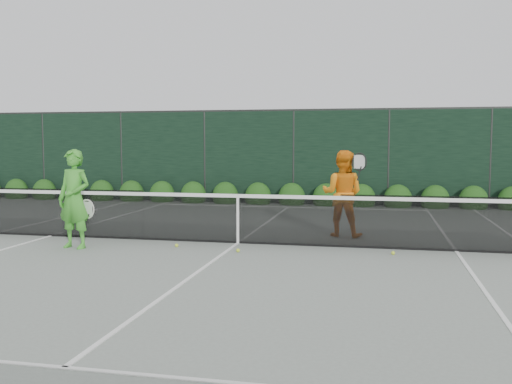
# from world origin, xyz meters

# --- Properties ---
(ground) EXTENTS (80.00, 80.00, 0.00)m
(ground) POSITION_xyz_m (0.00, 0.00, 0.00)
(ground) COLOR gray
(ground) RESTS_ON ground
(tennis_net) EXTENTS (12.90, 0.10, 1.07)m
(tennis_net) POSITION_xyz_m (-0.02, 0.00, 0.53)
(tennis_net) COLOR black
(tennis_net) RESTS_ON ground
(player_woman) EXTENTS (0.75, 0.56, 1.87)m
(player_woman) POSITION_xyz_m (-2.89, -1.12, 0.93)
(player_woman) COLOR green
(player_woman) RESTS_ON ground
(player_man) EXTENTS (1.00, 0.83, 1.83)m
(player_man) POSITION_xyz_m (1.96, 1.28, 0.91)
(player_man) COLOR orange
(player_man) RESTS_ON ground
(court_lines) EXTENTS (11.03, 23.83, 0.01)m
(court_lines) POSITION_xyz_m (0.00, 0.00, 0.01)
(court_lines) COLOR white
(court_lines) RESTS_ON ground
(windscreen_fence) EXTENTS (32.00, 21.07, 3.06)m
(windscreen_fence) POSITION_xyz_m (0.00, -2.71, 1.51)
(windscreen_fence) COLOR black
(windscreen_fence) RESTS_ON ground
(hedge_row) EXTENTS (31.66, 0.65, 0.94)m
(hedge_row) POSITION_xyz_m (-0.00, 7.15, 0.23)
(hedge_row) COLOR #14380F
(hedge_row) RESTS_ON ground
(tennis_balls) EXTENTS (4.09, 0.41, 0.07)m
(tennis_balls) POSITION_xyz_m (0.72, -0.70, 0.03)
(tennis_balls) COLOR #CBE633
(tennis_balls) RESTS_ON ground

